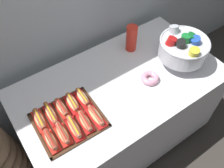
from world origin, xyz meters
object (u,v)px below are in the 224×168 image
Objects in this scene: cup_stack at (131,38)px; donut at (150,78)px; serving_tray at (69,120)px; hot_dog_9 at (83,98)px; hot_dog_4 at (96,116)px; hot_dog_2 at (74,128)px; hot_dog_3 at (85,122)px; hot_dog_6 at (51,114)px; hot_dog_1 at (63,134)px; hot_dog_8 at (73,103)px; buffet_table at (119,110)px; hot_dog_0 at (51,140)px; hot_dog_5 at (40,120)px; punch_bowl at (183,48)px; hot_dog_7 at (62,108)px.

cup_stack is 0.36m from donut.
hot_dog_9 is (0.15, 0.08, 0.03)m from serving_tray.
hot_dog_2 is at bearing 178.57° from hot_dog_4.
hot_dog_3 and hot_dog_6 have the same top height.
serving_tray is 2.28× the size of hot_dog_2.
hot_dog_6 is at bearing 88.57° from hot_dog_1.
hot_dog_8 reaches higher than hot_dog_3.
hot_dog_4 is at bearing -173.94° from donut.
donut is (0.48, 0.05, -0.01)m from hot_dog_4.
hot_dog_2 is at bearing -161.51° from buffet_table.
serving_tray is 2.60× the size of hot_dog_9.
hot_dog_8 is (0.08, 0.08, 0.03)m from serving_tray.
hot_dog_4 is 0.18m from hot_dog_8.
hot_dog_0 is 0.08m from hot_dog_1.
donut is at bearing 3.69° from hot_dog_1.
hot_dog_0 is at bearing 178.57° from hot_dog_4.
hot_dog_5 is 0.90m from cup_stack.
hot_dog_0 is at bearing -156.54° from cup_stack.
punch_bowl is (1.00, 0.05, 0.12)m from hot_dog_1.
hot_dog_8 reaches higher than donut.
hot_dog_5 is 0.23m from hot_dog_8.
hot_dog_1 reaches higher than donut.
hot_dog_0 reaches higher than hot_dog_9.
hot_dog_3 is at bearing -49.15° from hot_dog_6.
punch_bowl is at bearing -58.34° from cup_stack.
hot_dog_2 reaches higher than hot_dog_5.
hot_dog_6 is at bearing 130.85° from hot_dog_3.
hot_dog_5 is at bearing 149.76° from serving_tray.
hot_dog_1 is 0.71m from donut.
hot_dog_4 is 0.86× the size of cup_stack.
cup_stack reaches higher than hot_dog_6.
serving_tray is at bearing -152.61° from hot_dog_9.
hot_dog_6 is at bearing 113.02° from hot_dog_2.
hot_dog_0 is at bearing -176.80° from donut.
hot_dog_0 is at bearing 178.57° from hot_dog_2.
buffet_table is 0.59m from cup_stack.
hot_dog_8 is at bearing 172.56° from punch_bowl.
hot_dog_4 is 0.22m from hot_dog_7.
buffet_table is at bearing -2.10° from hot_dog_9.
punch_bowl is at bearing -8.02° from hot_dog_9.
punch_bowl reaches higher than donut.
hot_dog_7 is at bearing 178.57° from hot_dog_9.
hot_dog_7 is at bearing 178.57° from hot_dog_8.
hot_dog_1 is 0.89m from cup_stack.
hot_dog_1 is at bearing -164.19° from buffet_table.
donut is (0.55, -0.12, -0.01)m from hot_dog_8.
hot_dog_5 is (-0.60, 0.02, 0.39)m from buffet_table.
hot_dog_0 is 0.99× the size of hot_dog_9.
hot_dog_6 is (-0.07, 0.17, -0.00)m from hot_dog_2.
hot_dog_3 is 0.76× the size of cup_stack.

